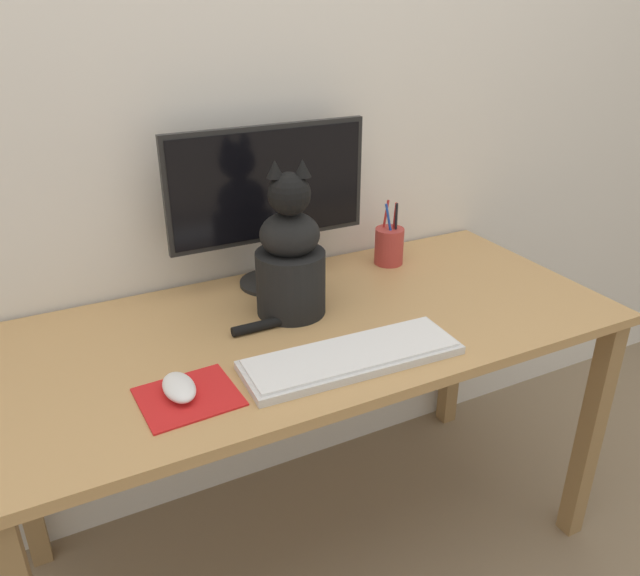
% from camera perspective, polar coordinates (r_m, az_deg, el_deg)
% --- Properties ---
extents(ground_plane, '(12.00, 12.00, 0.00)m').
position_cam_1_polar(ground_plane, '(1.93, -0.67, -22.24)').
color(ground_plane, '#847056').
extents(wall_back, '(7.00, 0.04, 2.50)m').
position_cam_1_polar(wall_back, '(1.64, -6.89, 19.08)').
color(wall_back, silver).
rests_on(wall_back, ground_plane).
extents(desk, '(1.47, 0.67, 0.72)m').
position_cam_1_polar(desk, '(1.53, -0.79, -6.16)').
color(desk, tan).
rests_on(desk, ground_plane).
extents(monitor, '(0.53, 0.17, 0.42)m').
position_cam_1_polar(monitor, '(1.58, -4.85, 8.39)').
color(monitor, black).
rests_on(monitor, desk).
extents(keyboard, '(0.48, 0.17, 0.02)m').
position_cam_1_polar(keyboard, '(1.33, 3.04, -6.24)').
color(keyboard, silver).
rests_on(keyboard, desk).
extents(mousepad_left, '(0.19, 0.17, 0.00)m').
position_cam_1_polar(mousepad_left, '(1.25, -11.93, -9.71)').
color(mousepad_left, red).
rests_on(mousepad_left, desk).
extents(computer_mouse_left, '(0.06, 0.11, 0.03)m').
position_cam_1_polar(computer_mouse_left, '(1.25, -12.76, -8.84)').
color(computer_mouse_left, white).
rests_on(computer_mouse_left, mousepad_left).
extents(cat, '(0.28, 0.21, 0.38)m').
position_cam_1_polar(cat, '(1.47, -2.75, 2.67)').
color(cat, black).
rests_on(cat, desk).
extents(pen_cup, '(0.08, 0.08, 0.18)m').
position_cam_1_polar(pen_cup, '(1.79, 6.34, 3.90)').
color(pen_cup, '#B23833').
rests_on(pen_cup, desk).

